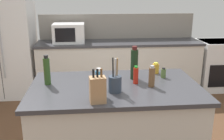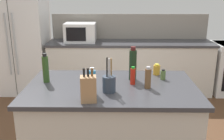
# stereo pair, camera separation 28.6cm
# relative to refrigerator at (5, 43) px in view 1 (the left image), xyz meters

# --- Properties ---
(back_counter_run) EXTENTS (2.92, 0.66, 0.94)m
(back_counter_run) POSITION_rel_refrigerator_xyz_m (2.00, -0.05, -0.48)
(back_counter_run) COLOR beige
(back_counter_run) RESTS_ON ground_plane
(wall_backsplash) EXTENTS (2.88, 0.03, 0.46)m
(wall_backsplash) POSITION_rel_refrigerator_xyz_m (2.00, 0.27, 0.22)
(wall_backsplash) COLOR gray
(wall_backsplash) RESTS_ON back_counter_run
(kitchen_island) EXTENTS (1.65, 0.99, 0.94)m
(kitchen_island) POSITION_rel_refrigerator_xyz_m (1.70, -2.25, -0.48)
(kitchen_island) COLOR beige
(kitchen_island) RESTS_ON ground_plane
(refrigerator) EXTENTS (0.99, 0.75, 1.90)m
(refrigerator) POSITION_rel_refrigerator_xyz_m (0.00, 0.00, 0.00)
(refrigerator) COLOR white
(refrigerator) RESTS_ON ground_plane
(range_oven) EXTENTS (0.76, 0.65, 0.92)m
(range_oven) POSITION_rel_refrigerator_xyz_m (3.88, -0.05, -0.48)
(range_oven) COLOR white
(range_oven) RESTS_ON ground_plane
(microwave) EXTENTS (0.54, 0.39, 0.33)m
(microwave) POSITION_rel_refrigerator_xyz_m (1.11, -0.05, 0.16)
(microwave) COLOR white
(microwave) RESTS_ON back_counter_run
(knife_block) EXTENTS (0.14, 0.11, 0.29)m
(knife_block) POSITION_rel_refrigerator_xyz_m (1.52, -2.63, 0.10)
(knife_block) COLOR #A87C54
(knife_block) RESTS_ON kitchen_island
(utensil_crock) EXTENTS (0.12, 0.12, 0.32)m
(utensil_crock) POSITION_rel_refrigerator_xyz_m (1.68, -2.41, 0.07)
(utensil_crock) COLOR #333D4C
(utensil_crock) RESTS_ON kitchen_island
(honey_jar) EXTENTS (0.07, 0.07, 0.12)m
(honey_jar) POSITION_rel_refrigerator_xyz_m (2.19, -1.90, 0.05)
(honey_jar) COLOR gold
(honey_jar) RESTS_ON kitchen_island
(spice_jar_oregano) EXTENTS (0.05, 0.05, 0.11)m
(spice_jar_oregano) POSITION_rel_refrigerator_xyz_m (2.23, -2.06, 0.04)
(spice_jar_oregano) COLOR #567038
(spice_jar_oregano) RESTS_ON kitchen_island
(pepper_grinder) EXTENTS (0.06, 0.06, 0.21)m
(pepper_grinder) POSITION_rel_refrigerator_xyz_m (2.04, -2.31, 0.09)
(pepper_grinder) COLOR brown
(pepper_grinder) RESTS_ON kitchen_island
(hot_sauce_bottle) EXTENTS (0.05, 0.05, 0.18)m
(hot_sauce_bottle) POSITION_rel_refrigerator_xyz_m (1.91, -2.21, 0.07)
(hot_sauce_bottle) COLOR red
(hot_sauce_bottle) RESTS_ON kitchen_island
(olive_oil_bottle) EXTENTS (0.06, 0.06, 0.30)m
(olive_oil_bottle) POSITION_rel_refrigerator_xyz_m (1.04, -2.15, 0.13)
(olive_oil_bottle) COLOR #2D4C1E
(olive_oil_bottle) RESTS_ON kitchen_island
(dish_soap_bottle) EXTENTS (0.06, 0.06, 0.24)m
(dish_soap_bottle) POSITION_rel_refrigerator_xyz_m (1.53, -2.46, 0.11)
(dish_soap_bottle) COLOR #3384BC
(dish_soap_bottle) RESTS_ON kitchen_island
(wine_bottle) EXTENTS (0.08, 0.08, 0.35)m
(wine_bottle) POSITION_rel_refrigerator_xyz_m (1.91, -2.07, 0.15)
(wine_bottle) COLOR black
(wine_bottle) RESTS_ON kitchen_island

